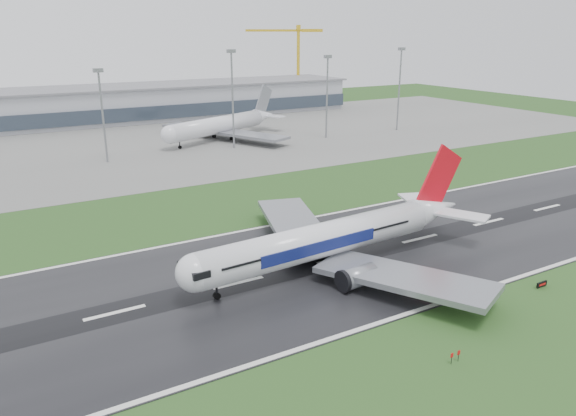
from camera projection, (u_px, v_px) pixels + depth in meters
ground at (338, 259)px, 98.72m from camera, size 520.00×520.00×0.00m
runway at (338, 259)px, 98.71m from camera, size 400.00×45.00×0.10m
apron at (144, 143)px, 201.56m from camera, size 400.00×130.00×0.08m
terminal at (106, 105)px, 248.62m from camera, size 240.00×36.00×15.00m
main_airliner at (340, 216)px, 93.80m from camera, size 64.57×61.88×17.93m
parked_airliner at (221, 116)px, 205.95m from camera, size 80.16×78.00×18.18m
tower_crane at (298, 65)px, 310.01m from camera, size 41.91×17.45×43.33m
runway_sign at (542, 285)px, 87.53m from camera, size 2.31×0.39×1.04m
floodmast_2 at (103, 119)px, 167.67m from camera, size 0.64×0.64×27.86m
floodmast_3 at (233, 102)px, 187.94m from camera, size 0.64×0.64×32.72m
floodmast_4 at (327, 99)px, 207.15m from camera, size 0.64×0.64×30.12m
floodmast_5 at (399, 91)px, 223.95m from camera, size 0.64×0.64×32.38m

